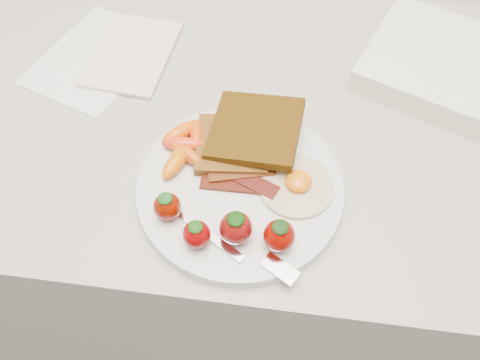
# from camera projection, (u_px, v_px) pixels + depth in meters

# --- Properties ---
(counter) EXTENTS (2.00, 0.60, 0.90)m
(counter) POSITION_uv_depth(u_px,v_px,m) (247.00, 240.00, 1.08)
(counter) COLOR gray
(counter) RESTS_ON ground
(plate) EXTENTS (0.27, 0.27, 0.02)m
(plate) POSITION_uv_depth(u_px,v_px,m) (240.00, 188.00, 0.62)
(plate) COLOR silver
(plate) RESTS_ON counter
(toast_lower) EXTENTS (0.11, 0.11, 0.01)m
(toast_lower) POSITION_uv_depth(u_px,v_px,m) (232.00, 145.00, 0.64)
(toast_lower) COLOR #492C12
(toast_lower) RESTS_ON plate
(toast_upper) EXTENTS (0.13, 0.13, 0.03)m
(toast_upper) POSITION_uv_depth(u_px,v_px,m) (256.00, 129.00, 0.63)
(toast_upper) COLOR black
(toast_upper) RESTS_ON toast_lower
(fried_egg) EXTENTS (0.12, 0.12, 0.02)m
(fried_egg) POSITION_uv_depth(u_px,v_px,m) (297.00, 185.00, 0.60)
(fried_egg) COLOR beige
(fried_egg) RESTS_ON plate
(bacon_strips) EXTENTS (0.10, 0.06, 0.01)m
(bacon_strips) POSITION_uv_depth(u_px,v_px,m) (241.00, 179.00, 0.61)
(bacon_strips) COLOR black
(bacon_strips) RESTS_ON plate
(baby_carrots) EXTENTS (0.07, 0.11, 0.02)m
(baby_carrots) POSITION_uv_depth(u_px,v_px,m) (184.00, 146.00, 0.63)
(baby_carrots) COLOR red
(baby_carrots) RESTS_ON plate
(strawberries) EXTENTS (0.17, 0.07, 0.05)m
(strawberries) POSITION_uv_depth(u_px,v_px,m) (226.00, 227.00, 0.55)
(strawberries) COLOR #650D00
(strawberries) RESTS_ON plate
(fork) EXTENTS (0.16, 0.08, 0.00)m
(fork) POSITION_uv_depth(u_px,v_px,m) (240.00, 250.00, 0.55)
(fork) COLOR white
(fork) RESTS_ON plate
(paper_sheet) EXTENTS (0.22, 0.25, 0.00)m
(paper_sheet) POSITION_uv_depth(u_px,v_px,m) (97.00, 57.00, 0.76)
(paper_sheet) COLOR silver
(paper_sheet) RESTS_ON counter
(notepad) EXTENTS (0.14, 0.19, 0.01)m
(notepad) POSITION_uv_depth(u_px,v_px,m) (132.00, 53.00, 0.76)
(notepad) COLOR #F1C1C8
(notepad) RESTS_ON paper_sheet
(appliance) EXTENTS (0.33, 0.30, 0.04)m
(appliance) POSITION_uv_depth(u_px,v_px,m) (455.00, 69.00, 0.72)
(appliance) COLOR silver
(appliance) RESTS_ON counter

